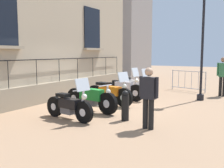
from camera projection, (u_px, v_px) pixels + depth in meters
ground_plane at (105, 104)px, 9.99m from camera, size 60.00×60.00×0.00m
building_facade at (50, 3)px, 10.78m from camera, size 0.82×12.22×8.25m
motorcycle_black at (69, 106)px, 7.64m from camera, size 1.87×0.65×1.26m
motorcycle_green at (91, 98)px, 8.77m from camera, size 2.24×0.73×0.94m
motorcycle_orange at (109, 93)px, 9.81m from camera, size 2.10×0.75×1.27m
motorcycle_silver at (123, 89)px, 10.87m from camera, size 1.97×0.57×1.36m
motorcycle_white at (131, 86)px, 12.02m from camera, size 2.16×0.59×1.26m
lamppost at (203, 26)px, 10.51m from camera, size 0.40×0.40×4.71m
crowd_barrier at (188, 80)px, 13.37m from camera, size 1.85×0.63×1.05m
bollard at (125, 105)px, 7.56m from camera, size 0.22×0.22×0.88m
pedestrian_standing at (149, 95)px, 6.66m from camera, size 0.53×0.24×1.59m
pedestrian_walking at (223, 74)px, 11.74m from camera, size 0.53×0.25×1.77m
distant_building at (120, 27)px, 20.64m from camera, size 3.77×4.04×8.03m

